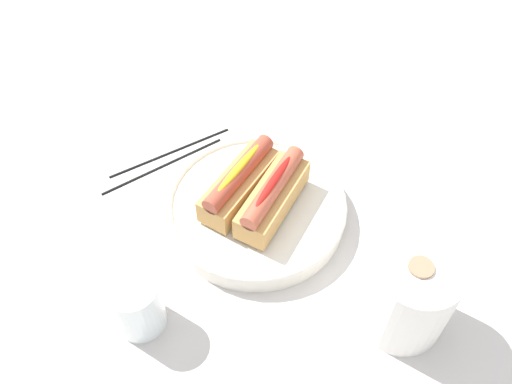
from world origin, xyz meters
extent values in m
plane|color=beige|center=(0.00, 0.00, 0.00)|extent=(2.40, 2.40, 0.00)
cylinder|color=silver|center=(-0.02, -0.02, 0.02)|extent=(0.27, 0.27, 0.03)
torus|color=silver|center=(-0.02, -0.02, 0.03)|extent=(0.27, 0.27, 0.01)
cube|color=tan|center=(-0.01, -0.04, 0.06)|extent=(0.16, 0.07, 0.04)
cylinder|color=#A84733|center=(-0.01, -0.04, 0.09)|extent=(0.15, 0.05, 0.03)
ellipsoid|color=gold|center=(-0.01, -0.04, 0.10)|extent=(0.11, 0.03, 0.01)
cube|color=tan|center=(-0.03, 0.01, 0.06)|extent=(0.16, 0.08, 0.04)
cylinder|color=#BC563D|center=(-0.03, 0.01, 0.09)|extent=(0.15, 0.06, 0.03)
ellipsoid|color=red|center=(-0.03, 0.01, 0.10)|extent=(0.11, 0.03, 0.01)
cylinder|color=white|center=(0.21, -0.02, 0.04)|extent=(0.07, 0.07, 0.09)
cylinder|color=silver|center=(0.21, -0.02, 0.03)|extent=(0.06, 0.06, 0.06)
cylinder|color=white|center=(-0.01, 0.24, 0.07)|extent=(0.11, 0.11, 0.13)
cylinder|color=#997A5B|center=(-0.01, 0.24, 0.13)|extent=(0.03, 0.03, 0.00)
cylinder|color=black|center=(0.00, -0.20, 0.00)|extent=(0.21, 0.07, 0.01)
cylinder|color=black|center=(-0.03, -0.21, 0.00)|extent=(0.21, 0.08, 0.01)
camera|label=1|loc=(0.38, 0.31, 0.69)|focal=38.95mm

